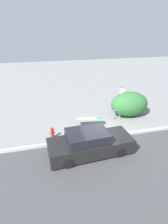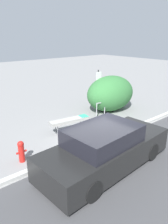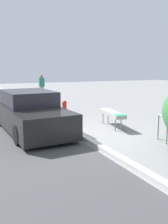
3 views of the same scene
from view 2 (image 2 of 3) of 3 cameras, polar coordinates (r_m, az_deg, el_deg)
ground_plane at (r=8.95m, az=5.04°, el=-7.80°), size 60.00×60.00×0.00m
curb at (r=8.92m, az=5.06°, el=-7.42°), size 60.00×0.20×0.13m
bench at (r=9.63m, az=-3.77°, el=-2.23°), size 1.86×0.69×0.62m
bike_rack at (r=11.36m, az=4.38°, el=0.98°), size 0.55×0.16×0.83m
sign_post at (r=12.26m, az=3.72°, el=6.67°), size 0.36×0.08×2.30m
fire_hydrant at (r=7.76m, az=-16.07°, el=-9.70°), size 0.36×0.22×0.77m
shrub_hedge at (r=12.43m, az=6.92°, el=4.86°), size 3.01×2.08×1.97m
parked_car_near at (r=7.09m, az=5.67°, el=-9.56°), size 4.79×2.02×1.45m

